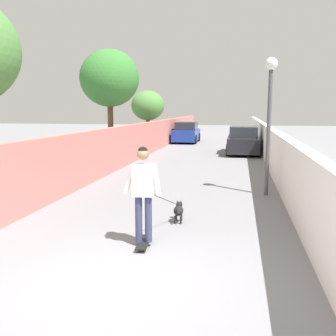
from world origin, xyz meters
The scene contains 11 objects.
ground_plane centered at (14.00, 0.00, 0.00)m, with size 80.00×80.00×0.00m, color gray.
wall_left centered at (12.00, 3.22, 0.89)m, with size 48.00×0.30×1.77m, color #CC726B.
fence_right centered at (12.00, -3.22, 0.84)m, with size 48.00×0.30×1.68m, color white.
tree_left_near centered at (13.00, 4.43, 3.96)m, with size 2.88×2.88×5.36m.
tree_left_mid centered at (19.00, 4.00, 2.70)m, with size 2.12×2.12×3.67m.
lamp_post centered at (6.34, -2.67, 2.74)m, with size 0.36×0.36×3.95m.
skateboard centered at (1.59, -0.15, 0.07)m, with size 0.81×0.27×0.08m.
person_skateboarder centered at (1.59, -0.15, 1.13)m, with size 0.25×0.71×1.77m.
dog centered at (3.20, -0.55, 0.27)m, with size 1.90×0.53×1.06m.
car_near centered at (16.77, -2.07, 0.71)m, with size 4.11×1.80×1.54m.
car_far centered at (23.33, 2.07, 0.71)m, with size 3.86×1.80×1.54m.
Camera 1 is at (-4.91, -1.84, 2.53)m, focal length 40.35 mm.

